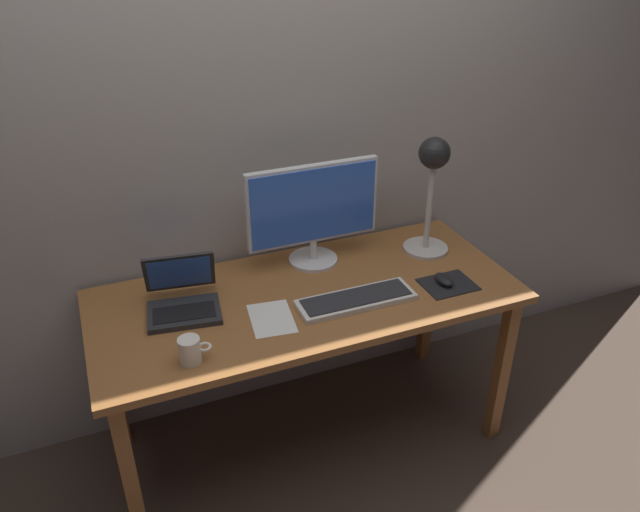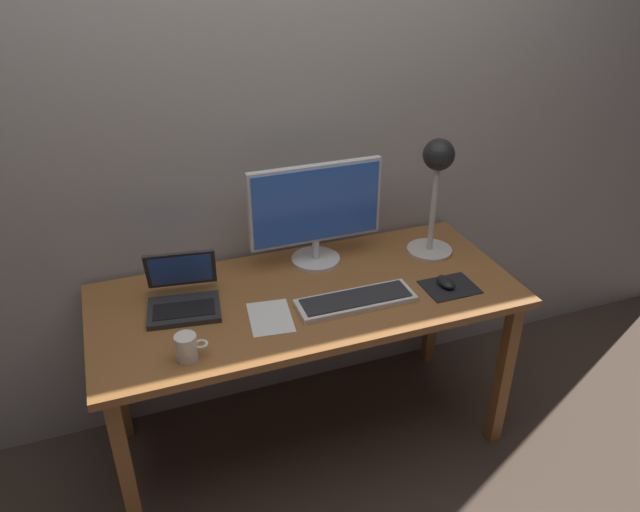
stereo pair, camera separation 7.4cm
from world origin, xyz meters
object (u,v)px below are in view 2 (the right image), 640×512
Objects in this scene: mouse at (446,282)px; coffee_mug at (187,347)px; monitor at (316,210)px; laptop at (183,290)px; keyboard_main at (356,300)px; desk_lamp at (437,178)px.

coffee_mug reaches higher than mouse.
laptop is (-0.56, -0.12, -0.18)m from monitor.
desk_lamp reaches higher than keyboard_main.
monitor is at bearing 169.24° from desk_lamp.
keyboard_main is 0.64m from coffee_mug.
keyboard_main is at bearing 177.89° from mouse.
keyboard_main is 1.49× the size of laptop.
keyboard_main is 0.37m from mouse.
coffee_mug is at bearing -96.84° from laptop.
monitor is 1.83× the size of laptop.
laptop is (-0.59, 0.22, 0.04)m from keyboard_main.
monitor is at bearing 12.56° from laptop.
laptop is 2.78× the size of coffee_mug.
laptop is at bearing 159.94° from keyboard_main.
desk_lamp is 4.66× the size of coffee_mug.
monitor is at bearing 138.50° from mouse.
mouse is at bearing 5.37° from coffee_mug.
laptop is at bearing 83.16° from coffee_mug.
monitor is at bearing 95.57° from keyboard_main.
keyboard_main is at bearing -150.55° from desk_lamp.
mouse is 1.00m from coffee_mug.
desk_lamp is 5.15× the size of mouse.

